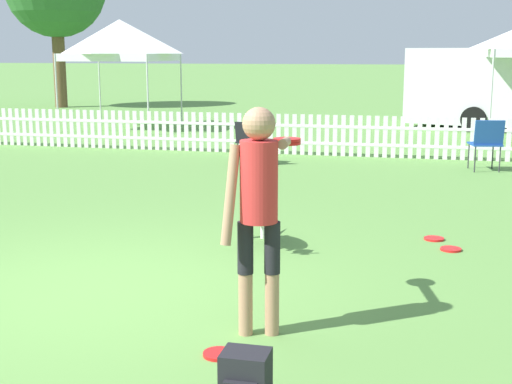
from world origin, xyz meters
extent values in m
plane|color=#5B8C42|center=(0.00, 0.00, 0.00)|extent=(240.00, 240.00, 0.00)
cylinder|color=tan|center=(1.57, -0.70, 0.24)|extent=(0.11, 0.11, 0.48)
cylinder|color=black|center=(1.57, -0.70, 0.68)|extent=(0.12, 0.12, 0.40)
cylinder|color=tan|center=(1.76, -0.65, 0.24)|extent=(0.11, 0.11, 0.48)
cylinder|color=black|center=(1.76, -0.65, 0.68)|extent=(0.12, 0.12, 0.40)
cylinder|color=red|center=(1.67, -0.67, 1.18)|extent=(0.34, 0.34, 0.60)
sphere|color=tan|center=(1.67, -0.67, 1.60)|extent=(0.24, 0.24, 0.24)
cylinder|color=tan|center=(1.48, -0.78, 1.09)|extent=(0.14, 0.22, 0.73)
cylinder|color=tan|center=(1.78, -0.27, 1.42)|extent=(0.18, 0.74, 0.14)
cylinder|color=red|center=(1.73, 0.09, 1.37)|extent=(0.23, 0.23, 0.02)
cylinder|color=red|center=(1.73, 0.09, 1.40)|extent=(0.23, 0.23, 0.02)
ellipsoid|color=black|center=(1.05, 1.75, 0.42)|extent=(0.46, 0.79, 0.46)
ellipsoid|color=white|center=(1.05, 1.75, 0.37)|extent=(0.25, 0.42, 0.22)
sphere|color=black|center=(1.15, 1.34, 0.55)|extent=(0.16, 0.16, 0.16)
cone|color=black|center=(1.17, 1.27, 0.58)|extent=(0.12, 0.15, 0.12)
cylinder|color=red|center=(1.17, 1.27, 0.58)|extent=(0.24, 0.15, 0.22)
cone|color=black|center=(1.19, 1.38, 0.62)|extent=(0.05, 0.05, 0.07)
cone|color=black|center=(1.10, 1.35, 0.62)|extent=(0.05, 0.05, 0.07)
cylinder|color=white|center=(1.06, 2.10, 0.15)|extent=(0.06, 0.06, 0.31)
cylinder|color=white|center=(0.87, 2.05, 0.15)|extent=(0.06, 0.06, 0.31)
cylinder|color=white|center=(1.19, 1.55, 0.41)|extent=(0.09, 0.16, 0.24)
cylinder|color=white|center=(1.02, 1.51, 0.41)|extent=(0.09, 0.16, 0.24)
cone|color=black|center=(0.92, 2.23, 0.35)|extent=(0.14, 0.34, 0.23)
cylinder|color=red|center=(1.48, -1.12, 0.01)|extent=(0.23, 0.23, 0.02)
cylinder|color=red|center=(3.15, 2.08, 0.01)|extent=(0.23, 0.23, 0.02)
cylinder|color=red|center=(2.98, 2.49, 0.01)|extent=(0.23, 0.23, 0.02)
cube|color=black|center=(1.86, -1.84, 0.19)|extent=(0.28, 0.23, 0.38)
cube|color=white|center=(0.00, 8.91, 0.25)|extent=(27.29, 0.04, 0.06)
cube|color=white|center=(0.00, 8.91, 0.61)|extent=(27.29, 0.04, 0.06)
cube|color=white|center=(-6.61, 8.91, 0.42)|extent=(0.09, 0.02, 0.84)
cube|color=white|center=(-6.44, 8.91, 0.42)|extent=(0.09, 0.02, 0.84)
cube|color=white|center=(-6.27, 8.91, 0.42)|extent=(0.09, 0.02, 0.84)
cube|color=white|center=(-6.10, 8.91, 0.42)|extent=(0.09, 0.02, 0.84)
cube|color=white|center=(-5.93, 8.91, 0.42)|extent=(0.09, 0.02, 0.84)
cube|color=white|center=(-5.76, 8.91, 0.42)|extent=(0.09, 0.02, 0.84)
cube|color=white|center=(-5.59, 8.91, 0.42)|extent=(0.09, 0.02, 0.84)
cube|color=white|center=(-5.42, 8.91, 0.42)|extent=(0.09, 0.02, 0.84)
cube|color=white|center=(-5.26, 8.91, 0.42)|extent=(0.09, 0.02, 0.84)
cube|color=white|center=(-5.09, 8.91, 0.42)|extent=(0.09, 0.02, 0.84)
cube|color=white|center=(-4.92, 8.91, 0.42)|extent=(0.09, 0.02, 0.84)
cube|color=white|center=(-4.75, 8.91, 0.42)|extent=(0.09, 0.02, 0.84)
cube|color=white|center=(-4.58, 8.91, 0.42)|extent=(0.09, 0.02, 0.84)
cube|color=white|center=(-4.41, 8.91, 0.42)|extent=(0.09, 0.02, 0.84)
cube|color=white|center=(-4.24, 8.91, 0.42)|extent=(0.09, 0.02, 0.84)
cube|color=white|center=(-4.07, 8.91, 0.42)|extent=(0.09, 0.02, 0.84)
cube|color=white|center=(-3.90, 8.91, 0.42)|extent=(0.09, 0.02, 0.84)
cube|color=white|center=(-3.73, 8.91, 0.42)|extent=(0.09, 0.02, 0.84)
cube|color=white|center=(-3.56, 8.91, 0.42)|extent=(0.09, 0.02, 0.84)
cube|color=white|center=(-3.39, 8.91, 0.42)|extent=(0.09, 0.02, 0.84)
cube|color=white|center=(-3.22, 8.91, 0.42)|extent=(0.09, 0.02, 0.84)
cube|color=white|center=(-3.05, 8.91, 0.42)|extent=(0.09, 0.02, 0.84)
cube|color=white|center=(-2.88, 8.91, 0.42)|extent=(0.09, 0.02, 0.84)
cube|color=white|center=(-2.71, 8.91, 0.42)|extent=(0.09, 0.02, 0.84)
cube|color=white|center=(-2.54, 8.91, 0.42)|extent=(0.09, 0.02, 0.84)
cube|color=white|center=(-2.37, 8.91, 0.42)|extent=(0.09, 0.02, 0.84)
cube|color=white|center=(-2.20, 8.91, 0.42)|extent=(0.09, 0.02, 0.84)
cube|color=white|center=(-2.03, 8.91, 0.42)|extent=(0.09, 0.02, 0.84)
cube|color=white|center=(-1.86, 8.91, 0.42)|extent=(0.09, 0.02, 0.84)
cube|color=white|center=(-1.70, 8.91, 0.42)|extent=(0.09, 0.02, 0.84)
cube|color=white|center=(-1.53, 8.91, 0.42)|extent=(0.09, 0.02, 0.84)
cube|color=white|center=(-1.36, 8.91, 0.42)|extent=(0.09, 0.02, 0.84)
cube|color=white|center=(-1.19, 8.91, 0.42)|extent=(0.09, 0.02, 0.84)
cube|color=white|center=(-1.02, 8.91, 0.42)|extent=(0.09, 0.02, 0.84)
cube|color=white|center=(-0.85, 8.91, 0.42)|extent=(0.09, 0.02, 0.84)
cube|color=white|center=(-0.68, 8.91, 0.42)|extent=(0.09, 0.02, 0.84)
cube|color=white|center=(-0.51, 8.91, 0.42)|extent=(0.09, 0.02, 0.84)
cube|color=white|center=(-0.34, 8.91, 0.42)|extent=(0.09, 0.02, 0.84)
cube|color=white|center=(-0.17, 8.91, 0.42)|extent=(0.09, 0.02, 0.84)
cube|color=white|center=(0.00, 8.91, 0.42)|extent=(0.09, 0.02, 0.84)
cube|color=white|center=(0.17, 8.91, 0.42)|extent=(0.09, 0.02, 0.84)
cube|color=white|center=(0.34, 8.91, 0.42)|extent=(0.09, 0.02, 0.84)
cube|color=white|center=(0.51, 8.91, 0.42)|extent=(0.09, 0.02, 0.84)
cube|color=white|center=(0.68, 8.91, 0.42)|extent=(0.09, 0.02, 0.84)
cube|color=white|center=(0.85, 8.91, 0.42)|extent=(0.09, 0.02, 0.84)
cube|color=white|center=(1.02, 8.91, 0.42)|extent=(0.09, 0.02, 0.84)
cube|color=white|center=(1.19, 8.91, 0.42)|extent=(0.09, 0.02, 0.84)
cube|color=white|center=(1.36, 8.91, 0.42)|extent=(0.09, 0.02, 0.84)
cube|color=white|center=(1.53, 8.91, 0.42)|extent=(0.09, 0.02, 0.84)
cube|color=white|center=(1.70, 8.91, 0.42)|extent=(0.09, 0.02, 0.84)
cube|color=white|center=(1.86, 8.91, 0.42)|extent=(0.09, 0.02, 0.84)
cube|color=white|center=(2.03, 8.91, 0.42)|extent=(0.09, 0.02, 0.84)
cube|color=white|center=(2.20, 8.91, 0.42)|extent=(0.09, 0.02, 0.84)
cube|color=white|center=(2.37, 8.91, 0.42)|extent=(0.09, 0.02, 0.84)
cube|color=white|center=(2.54, 8.91, 0.42)|extent=(0.09, 0.02, 0.84)
cube|color=white|center=(2.71, 8.91, 0.42)|extent=(0.09, 0.02, 0.84)
cube|color=white|center=(2.88, 8.91, 0.42)|extent=(0.09, 0.02, 0.84)
cube|color=white|center=(3.05, 8.91, 0.42)|extent=(0.09, 0.02, 0.84)
cube|color=white|center=(3.22, 8.91, 0.42)|extent=(0.09, 0.02, 0.84)
cube|color=white|center=(3.39, 8.91, 0.42)|extent=(0.09, 0.02, 0.84)
cube|color=white|center=(3.56, 8.91, 0.42)|extent=(0.09, 0.02, 0.84)
cube|color=white|center=(3.73, 8.91, 0.42)|extent=(0.09, 0.02, 0.84)
cube|color=white|center=(3.90, 8.91, 0.42)|extent=(0.09, 0.02, 0.84)
cube|color=white|center=(4.07, 8.91, 0.42)|extent=(0.09, 0.02, 0.84)
cube|color=white|center=(4.24, 8.91, 0.42)|extent=(0.09, 0.02, 0.84)
cube|color=white|center=(4.41, 8.91, 0.42)|extent=(0.09, 0.02, 0.84)
cylinder|color=#333338|center=(4.04, 7.96, 0.24)|extent=(0.02, 0.02, 0.48)
cylinder|color=#333338|center=(3.62, 7.87, 0.24)|extent=(0.02, 0.02, 0.48)
cylinder|color=#333338|center=(4.13, 7.53, 0.24)|extent=(0.02, 0.02, 0.48)
cylinder|color=#333338|center=(3.70, 7.44, 0.24)|extent=(0.02, 0.02, 0.48)
cube|color=#1E4799|center=(3.87, 7.70, 0.48)|extent=(0.61, 0.61, 0.03)
cube|color=#1E4799|center=(3.92, 7.48, 0.71)|extent=(0.52, 0.19, 0.45)
cylinder|color=#333338|center=(-0.11, 7.68, 0.21)|extent=(0.02, 0.02, 0.42)
cylinder|color=#333338|center=(-0.53, 7.78, 0.21)|extent=(0.02, 0.02, 0.42)
cylinder|color=#333338|center=(-0.22, 7.25, 0.21)|extent=(0.02, 0.02, 0.42)
cylinder|color=#333338|center=(-0.64, 7.36, 0.21)|extent=(0.02, 0.02, 0.42)
cube|color=black|center=(-0.37, 7.52, 0.42)|extent=(0.62, 0.62, 0.03)
cube|color=black|center=(-0.43, 7.29, 0.62)|extent=(0.52, 0.21, 0.40)
cylinder|color=silver|center=(4.25, 11.62, 1.09)|extent=(0.04, 0.04, 2.18)
cylinder|color=silver|center=(4.25, 14.16, 1.09)|extent=(0.04, 0.04, 2.18)
cylinder|color=silver|center=(-6.69, 11.53, 1.03)|extent=(0.04, 0.04, 2.07)
cylinder|color=silver|center=(-4.13, 11.53, 1.03)|extent=(0.04, 0.04, 2.07)
cylinder|color=silver|center=(-6.69, 14.09, 1.03)|extent=(0.04, 0.04, 2.07)
cylinder|color=silver|center=(-4.13, 14.09, 1.03)|extent=(0.04, 0.04, 2.07)
cube|color=white|center=(-5.41, 12.81, 1.97)|extent=(2.56, 2.56, 0.20)
pyramid|color=white|center=(-5.41, 12.81, 2.52)|extent=(2.56, 2.56, 0.91)
cube|color=silver|center=(5.01, 15.12, 1.18)|extent=(5.67, 3.67, 2.06)
cylinder|color=black|center=(4.70, 16.41, 0.34)|extent=(0.70, 0.36, 0.68)
cylinder|color=black|center=(4.06, 14.19, 0.34)|extent=(0.70, 0.36, 0.68)
cylinder|color=brown|center=(-10.98, 19.56, 1.74)|extent=(0.47, 0.47, 3.48)
camera|label=1|loc=(2.84, -5.65, 2.11)|focal=50.00mm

